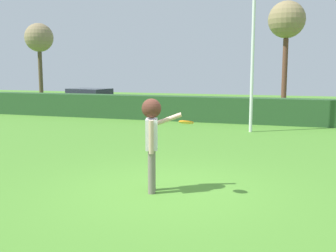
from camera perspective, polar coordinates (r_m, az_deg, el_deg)
ground_plane at (r=7.96m, az=0.07°, el=-9.13°), size 60.00×60.00×0.00m
person at (r=7.63m, az=-2.27°, el=-0.78°), size 0.68×0.72×1.81m
frisbee at (r=7.31m, az=2.58°, el=0.54°), size 0.27×0.27×0.10m
lamppost at (r=15.39m, az=11.98°, el=13.71°), size 0.24×0.24×7.17m
hedge_row at (r=17.93m, az=10.48°, el=2.19°), size 26.22×0.90×1.11m
parked_car_black at (r=23.31m, az=-11.01°, el=3.84°), size 4.44×2.45×1.25m
birch_tree at (r=22.89m, az=16.41°, el=13.93°), size 1.95×1.95×5.91m
bare_elm_tree at (r=27.08m, az=-17.75°, el=11.61°), size 1.77×1.77×5.18m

